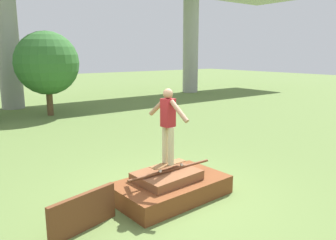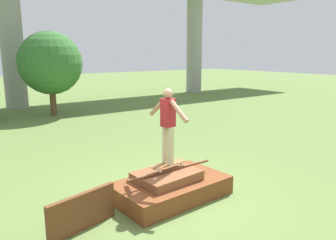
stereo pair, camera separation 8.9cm
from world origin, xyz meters
The scene contains 6 objects.
ground_plane centered at (0.00, 0.00, 0.00)m, with size 80.00×80.00×0.00m, color olive.
scrap_pile centered at (-0.01, 0.01, 0.22)m, with size 2.28×1.40×0.59m.
scrap_plank_loose centered at (-1.88, -0.14, 0.31)m, with size 1.23×0.38×0.62m.
skateboard centered at (-0.02, 0.07, 0.67)m, with size 0.80×0.27×0.09m.
skater centered at (-0.02, 0.07, 1.52)m, with size 0.24×1.09×1.47m.
tree_behind_left centered at (0.91, 10.31, 2.37)m, with size 2.83×2.83×3.79m.
Camera 1 is at (-3.70, -4.81, 2.80)m, focal length 35.00 mm.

